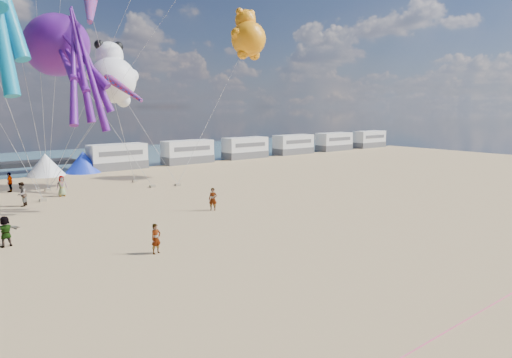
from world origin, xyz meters
name	(u,v)px	position (x,y,z in m)	size (l,w,h in m)	color
ground	(349,280)	(0.00, 0.00, 0.00)	(120.00, 120.00, 0.00)	tan
water	(32,161)	(0.00, 55.00, 0.02)	(120.00, 120.00, 0.00)	#3C6473
motorhome_0	(118,157)	(6.00, 40.00, 1.50)	(6.60, 2.50, 3.00)	silver
motorhome_1	(188,152)	(15.50, 40.00, 1.50)	(6.60, 2.50, 3.00)	silver
motorhome_2	(245,148)	(25.00, 40.00, 1.50)	(6.60, 2.50, 3.00)	silver
motorhome_3	(293,144)	(34.50, 40.00, 1.50)	(6.60, 2.50, 3.00)	silver
motorhome_4	(334,142)	(44.00, 40.00, 1.50)	(6.60, 2.50, 3.00)	silver
motorhome_5	(369,139)	(53.50, 40.00, 1.50)	(6.60, 2.50, 3.00)	silver
tent_white	(46,165)	(-2.00, 40.00, 1.20)	(4.00, 4.00, 2.40)	white
tent_blue	(83,162)	(2.00, 40.00, 1.20)	(4.00, 4.00, 2.40)	#1933CC
rope_line	(463,322)	(0.00, -5.00, 0.02)	(0.03, 0.03, 34.00)	#F2338C
standing_person	(156,239)	(-4.79, 8.43, 0.77)	(0.56, 0.37, 1.54)	tan
beachgoer_1	(22,194)	(-7.53, 24.77, 0.91)	(0.89, 0.58, 1.83)	#7F6659
beachgoer_3	(10,182)	(-7.01, 31.77, 0.87)	(1.12, 0.64, 1.73)	#7F6659
beachgoer_4	(5,231)	(-10.47, 14.47, 0.83)	(0.97, 0.41, 1.66)	#7F6659
beachgoer_5	(213,199)	(2.82, 14.80, 0.81)	(1.51, 0.48, 1.62)	#7F6659
beachgoer_6	(62,186)	(-4.05, 26.99, 0.87)	(0.63, 0.41, 1.73)	#7F6659
sandbag_a	(43,200)	(-5.87, 25.71, 0.11)	(0.50, 0.35, 0.22)	gray
sandbag_b	(153,186)	(3.66, 26.15, 0.11)	(0.50, 0.35, 0.22)	gray
sandbag_c	(178,185)	(5.91, 25.49, 0.11)	(0.50, 0.35, 0.22)	gray
sandbag_d	(135,181)	(3.64, 29.91, 0.11)	(0.50, 0.35, 0.22)	gray
sandbag_e	(48,190)	(-4.37, 30.15, 0.11)	(0.50, 0.35, 0.22)	gray
kite_octopus_purple	(56,45)	(-4.11, 25.75, 11.99)	(4.19, 9.77, 11.17)	#54137E
kite_panda	(113,80)	(1.48, 28.85, 9.71)	(4.99, 4.69, 7.04)	white
kite_teddy_orange	(248,39)	(14.61, 25.79, 14.14)	(4.27, 4.02, 6.02)	orange
windsock_mid	(90,10)	(-2.79, 21.62, 14.10)	(1.00, 6.05, 6.05)	red
windsock_right	(120,86)	(1.03, 26.13, 9.08)	(0.90, 5.31, 5.31)	red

